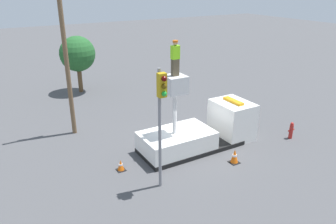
% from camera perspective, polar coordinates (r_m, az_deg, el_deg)
% --- Properties ---
extents(ground_plane, '(120.00, 120.00, 0.00)m').
position_cam_1_polar(ground_plane, '(18.53, 3.99, -6.30)').
color(ground_plane, '#4C4C4F').
extents(bucket_truck, '(6.73, 2.44, 4.35)m').
position_cam_1_polar(bucket_truck, '(18.49, 5.79, -3.40)').
color(bucket_truck, black).
rests_on(bucket_truck, ground).
extents(worker, '(0.40, 0.26, 1.75)m').
position_cam_1_polar(worker, '(16.14, 1.26, 9.35)').
color(worker, brown).
rests_on(worker, bucket_truck).
extents(traffic_light_pole, '(0.34, 0.57, 5.52)m').
position_cam_1_polar(traffic_light_pole, '(13.47, -1.20, 0.84)').
color(traffic_light_pole, gray).
rests_on(traffic_light_pole, ground).
extents(fire_hydrant, '(0.46, 0.22, 1.02)m').
position_cam_1_polar(fire_hydrant, '(20.73, 20.65, -3.02)').
color(fire_hydrant, '#B2231E').
rests_on(fire_hydrant, ground).
extents(traffic_cone_rear, '(0.42, 0.42, 0.57)m').
position_cam_1_polar(traffic_cone_rear, '(16.52, -8.24, -9.19)').
color(traffic_cone_rear, black).
rests_on(traffic_cone_rear, ground).
extents(traffic_cone_curbside, '(0.49, 0.49, 0.75)m').
position_cam_1_polar(traffic_cone_curbside, '(17.29, 11.51, -7.59)').
color(traffic_cone_curbside, black).
rests_on(traffic_cone_curbside, ground).
extents(tree_left_bg, '(2.88, 2.88, 4.67)m').
position_cam_1_polar(tree_left_bg, '(27.98, -15.49, 9.70)').
color(tree_left_bg, brown).
rests_on(tree_left_bg, ground).
extents(utility_pole, '(2.20, 0.26, 8.89)m').
position_cam_1_polar(utility_pole, '(19.62, -17.36, 9.25)').
color(utility_pole, brown).
rests_on(utility_pole, ground).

